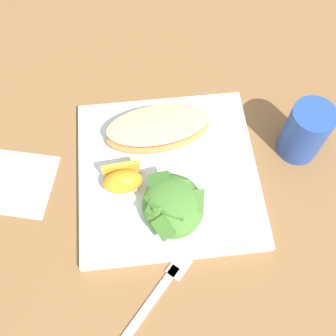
{
  "coord_description": "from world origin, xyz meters",
  "views": [
    {
      "loc": [
        0.28,
        -0.03,
        0.58
      ],
      "look_at": [
        0.0,
        0.0,
        0.03
      ],
      "focal_mm": 42.43,
      "sensor_mm": 36.0,
      "label": 1
    }
  ],
  "objects_px": {
    "cheesy_pizza_bread": "(158,129)",
    "green_salad_pile": "(172,205)",
    "orange_wedge_front": "(123,181)",
    "paper_napkin": "(18,183)",
    "drinking_blue_cup": "(305,132)",
    "white_plate": "(168,173)",
    "metal_fork": "(151,301)"
  },
  "relations": [
    {
      "from": "white_plate",
      "to": "cheesy_pizza_bread",
      "type": "relative_size",
      "value": 1.58
    },
    {
      "from": "paper_napkin",
      "to": "metal_fork",
      "type": "xyz_separation_m",
      "value": [
        0.2,
        0.2,
        0.0
      ]
    },
    {
      "from": "cheesy_pizza_bread",
      "to": "orange_wedge_front",
      "type": "height_order",
      "value": "orange_wedge_front"
    },
    {
      "from": "cheesy_pizza_bread",
      "to": "green_salad_pile",
      "type": "xyz_separation_m",
      "value": [
        0.13,
        0.01,
        0.0
      ]
    },
    {
      "from": "cheesy_pizza_bread",
      "to": "green_salad_pile",
      "type": "relative_size",
      "value": 1.68
    },
    {
      "from": "orange_wedge_front",
      "to": "metal_fork",
      "type": "distance_m",
      "value": 0.18
    },
    {
      "from": "cheesy_pizza_bread",
      "to": "paper_napkin",
      "type": "height_order",
      "value": "cheesy_pizza_bread"
    },
    {
      "from": "green_salad_pile",
      "to": "paper_napkin",
      "type": "height_order",
      "value": "green_salad_pile"
    },
    {
      "from": "cheesy_pizza_bread",
      "to": "metal_fork",
      "type": "height_order",
      "value": "cheesy_pizza_bread"
    },
    {
      "from": "drinking_blue_cup",
      "to": "white_plate",
      "type": "bearing_deg",
      "value": -82.83
    },
    {
      "from": "cheesy_pizza_bread",
      "to": "orange_wedge_front",
      "type": "distance_m",
      "value": 0.11
    },
    {
      "from": "orange_wedge_front",
      "to": "drinking_blue_cup",
      "type": "relative_size",
      "value": 0.63
    },
    {
      "from": "white_plate",
      "to": "green_salad_pile",
      "type": "height_order",
      "value": "green_salad_pile"
    },
    {
      "from": "paper_napkin",
      "to": "drinking_blue_cup",
      "type": "bearing_deg",
      "value": 91.99
    },
    {
      "from": "orange_wedge_front",
      "to": "drinking_blue_cup",
      "type": "xyz_separation_m",
      "value": [
        -0.05,
        0.29,
        0.01
      ]
    },
    {
      "from": "green_salad_pile",
      "to": "cheesy_pizza_bread",
      "type": "bearing_deg",
      "value": -176.64
    },
    {
      "from": "cheesy_pizza_bread",
      "to": "drinking_blue_cup",
      "type": "bearing_deg",
      "value": 80.01
    },
    {
      "from": "drinking_blue_cup",
      "to": "green_salad_pile",
      "type": "bearing_deg",
      "value": -66.84
    },
    {
      "from": "metal_fork",
      "to": "cheesy_pizza_bread",
      "type": "bearing_deg",
      "value": 172.4
    },
    {
      "from": "white_plate",
      "to": "cheesy_pizza_bread",
      "type": "distance_m",
      "value": 0.07
    },
    {
      "from": "green_salad_pile",
      "to": "orange_wedge_front",
      "type": "relative_size",
      "value": 1.68
    },
    {
      "from": "metal_fork",
      "to": "green_salad_pile",
      "type": "bearing_deg",
      "value": 161.3
    },
    {
      "from": "orange_wedge_front",
      "to": "paper_napkin",
      "type": "relative_size",
      "value": 0.57
    },
    {
      "from": "white_plate",
      "to": "cheesy_pizza_bread",
      "type": "height_order",
      "value": "cheesy_pizza_bread"
    },
    {
      "from": "orange_wedge_front",
      "to": "paper_napkin",
      "type": "xyz_separation_m",
      "value": [
        -0.03,
        -0.17,
        -0.03
      ]
    },
    {
      "from": "white_plate",
      "to": "orange_wedge_front",
      "type": "relative_size",
      "value": 4.46
    },
    {
      "from": "white_plate",
      "to": "orange_wedge_front",
      "type": "xyz_separation_m",
      "value": [
        0.02,
        -0.07,
        0.03
      ]
    },
    {
      "from": "paper_napkin",
      "to": "drinking_blue_cup",
      "type": "xyz_separation_m",
      "value": [
        -0.02,
        0.46,
        0.05
      ]
    },
    {
      "from": "cheesy_pizza_bread",
      "to": "metal_fork",
      "type": "relative_size",
      "value": 1.17
    },
    {
      "from": "metal_fork",
      "to": "paper_napkin",
      "type": "bearing_deg",
      "value": -136.1
    },
    {
      "from": "white_plate",
      "to": "metal_fork",
      "type": "distance_m",
      "value": 0.2
    },
    {
      "from": "cheesy_pizza_bread",
      "to": "paper_napkin",
      "type": "relative_size",
      "value": 1.61
    }
  ]
}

